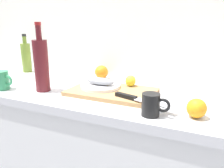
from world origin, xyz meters
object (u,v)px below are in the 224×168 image
(chef_knife, at_px, (136,99))
(fish_fillet, at_px, (100,81))
(olive_oil_bottle, at_px, (26,57))
(wine_bottle, at_px, (41,64))
(lemon_0, at_px, (131,81))
(coffee_mug_1, at_px, (1,80))
(cutting_board, at_px, (112,92))
(white_plate, at_px, (100,86))
(coffee_mug_0, at_px, (152,105))
(orange_0, at_px, (101,72))

(chef_knife, bearing_deg, fish_fillet, 168.78)
(olive_oil_bottle, distance_m, wine_bottle, 0.51)
(lemon_0, height_order, wine_bottle, wine_bottle)
(lemon_0, relative_size, coffee_mug_1, 0.46)
(fish_fillet, height_order, olive_oil_bottle, olive_oil_bottle)
(chef_knife, bearing_deg, olive_oil_bottle, 176.90)
(chef_knife, xyz_separation_m, wine_bottle, (-0.51, 0.00, 0.11))
(olive_oil_bottle, bearing_deg, chef_knife, -18.86)
(cutting_board, height_order, chef_knife, chef_knife)
(lemon_0, bearing_deg, wine_bottle, -153.88)
(fish_fillet, bearing_deg, chef_knife, -26.98)
(cutting_board, xyz_separation_m, coffee_mug_1, (-0.57, -0.17, 0.04))
(white_plate, bearing_deg, chef_knife, -26.98)
(olive_oil_bottle, xyz_separation_m, wine_bottle, (0.41, -0.31, 0.03))
(wine_bottle, xyz_separation_m, coffee_mug_0, (0.60, -0.09, -0.09))
(wine_bottle, bearing_deg, white_plate, 22.62)
(olive_oil_bottle, relative_size, orange_0, 3.19)
(white_plate, xyz_separation_m, chef_knife, (0.23, -0.12, 0.00))
(wine_bottle, bearing_deg, coffee_mug_1, -162.23)
(cutting_board, relative_size, coffee_mug_0, 3.85)
(cutting_board, xyz_separation_m, wine_bottle, (-0.35, -0.10, 0.13))
(chef_knife, relative_size, coffee_mug_0, 2.60)
(olive_oil_bottle, height_order, coffee_mug_0, olive_oil_bottle)
(cutting_board, relative_size, orange_0, 5.10)
(fish_fillet, height_order, coffee_mug_0, coffee_mug_0)
(olive_oil_bottle, distance_m, orange_0, 0.58)
(olive_oil_bottle, height_order, coffee_mug_1, olive_oil_bottle)
(cutting_board, relative_size, coffee_mug_1, 3.45)
(chef_knife, distance_m, olive_oil_bottle, 0.97)
(orange_0, bearing_deg, white_plate, -64.71)
(coffee_mug_1, bearing_deg, white_plate, 20.52)
(cutting_board, xyz_separation_m, lemon_0, (0.06, 0.10, 0.04))
(white_plate, height_order, orange_0, orange_0)
(orange_0, bearing_deg, wine_bottle, -115.20)
(coffee_mug_0, bearing_deg, white_plate, 147.94)
(lemon_0, distance_m, wine_bottle, 0.47)
(fish_fillet, height_order, orange_0, orange_0)
(lemon_0, distance_m, orange_0, 0.29)
(fish_fillet, distance_m, coffee_mug_1, 0.53)
(coffee_mug_1, bearing_deg, fish_fillet, 20.52)
(chef_knife, bearing_deg, wine_bottle, -164.48)
(cutting_board, bearing_deg, coffee_mug_1, -163.23)
(cutting_board, height_order, olive_oil_bottle, olive_oil_bottle)
(lemon_0, bearing_deg, coffee_mug_1, -156.66)
(cutting_board, distance_m, white_plate, 0.08)
(wine_bottle, height_order, coffee_mug_1, wine_bottle)
(lemon_0, xyz_separation_m, coffee_mug_0, (0.19, -0.29, -0.00))
(white_plate, height_order, fish_fillet, fish_fillet)
(fish_fillet, height_order, chef_knife, fish_fillet)
(white_plate, bearing_deg, coffee_mug_0, -32.06)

